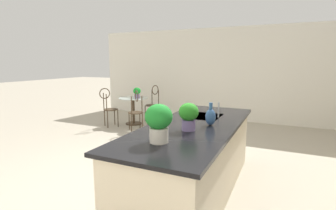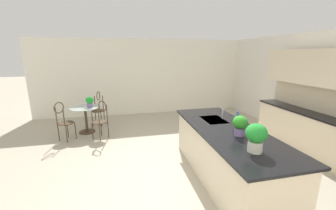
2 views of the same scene
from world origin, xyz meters
TOP-DOWN VIEW (x-y plane):
  - ground_plane at (0.00, 0.00)m, footprint 40.00×40.00m
  - wall_left_window at (-4.26, 0.00)m, footprint 0.12×7.80m
  - kitchen_island at (0.30, 0.85)m, footprint 2.80×1.06m
  - bistro_table at (-2.61, -1.91)m, footprint 0.80×0.80m
  - chair_near_window at (-2.09, -2.36)m, footprint 0.53×0.53m
  - chair_by_island at (-2.00, -1.45)m, footprint 0.54×0.54m
  - chair_toward_desk at (-3.25, -1.64)m, footprint 0.52×0.46m
  - sink_faucet at (-0.25, 1.03)m, footprint 0.02×0.02m
  - potted_plant_on_table at (-2.58, -1.78)m, footprint 0.21×0.21m
  - potted_plant_counter_far at (1.15, 0.78)m, footprint 0.27×0.27m
  - potted_plant_counter_near at (0.60, 0.89)m, footprint 0.23×0.23m
  - vase_on_counter at (0.25, 1.05)m, footprint 0.13×0.13m

SIDE VIEW (x-z plane):
  - ground_plane at x=0.00m, z-range 0.00..0.00m
  - bistro_table at x=-2.61m, z-range 0.08..0.82m
  - kitchen_island at x=0.30m, z-range 0.00..0.92m
  - chair_near_window at x=-2.09m, z-range 0.05..1.09m
  - chair_by_island at x=-2.00m, z-range 0.05..1.09m
  - chair_toward_desk at x=-3.25m, z-range 0.05..1.09m
  - potted_plant_on_table at x=-2.58m, z-range 0.76..1.05m
  - sink_faucet at x=-0.25m, z-range 0.92..1.14m
  - vase_on_counter at x=0.25m, z-range 0.89..1.17m
  - potted_plant_counter_near at x=0.60m, z-range 0.94..1.27m
  - potted_plant_counter_far at x=1.15m, z-range 0.95..1.33m
  - wall_left_window at x=-4.26m, z-range 0.00..2.70m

